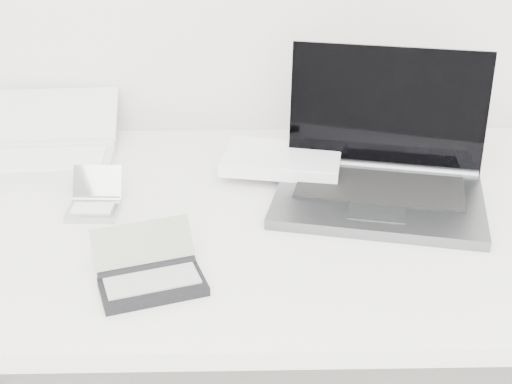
{
  "coord_description": "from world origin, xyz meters",
  "views": [
    {
      "loc": [
        -0.05,
        0.4,
        1.36
      ],
      "look_at": [
        -0.03,
        1.51,
        0.79
      ],
      "focal_mm": 50.0,
      "sensor_mm": 36.0,
      "label": 1
    }
  ],
  "objects_px": {
    "desk": "(272,233)",
    "palmtop_charcoal": "(150,276)",
    "laptop_large": "(357,170)",
    "netbook_open_white": "(46,152)"
  },
  "relations": [
    {
      "from": "desk",
      "to": "palmtop_charcoal",
      "type": "xyz_separation_m",
      "value": [
        -0.2,
        -0.23,
        0.06
      ]
    },
    {
      "from": "laptop_large",
      "to": "netbook_open_white",
      "type": "distance_m",
      "value": 0.65
    },
    {
      "from": "palmtop_charcoal",
      "to": "laptop_large",
      "type": "bearing_deg",
      "value": 23.02
    },
    {
      "from": "netbook_open_white",
      "to": "palmtop_charcoal",
      "type": "height_order",
      "value": "netbook_open_white"
    },
    {
      "from": "netbook_open_white",
      "to": "palmtop_charcoal",
      "type": "distance_m",
      "value": 0.54
    },
    {
      "from": "desk",
      "to": "laptop_large",
      "type": "distance_m",
      "value": 0.21
    },
    {
      "from": "laptop_large",
      "to": "palmtop_charcoal",
      "type": "relative_size",
      "value": 2.76
    },
    {
      "from": "desk",
      "to": "netbook_open_white",
      "type": "height_order",
      "value": "netbook_open_white"
    },
    {
      "from": "laptop_large",
      "to": "netbook_open_white",
      "type": "bearing_deg",
      "value": 179.92
    },
    {
      "from": "desk",
      "to": "netbook_open_white",
      "type": "distance_m",
      "value": 0.52
    }
  ]
}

